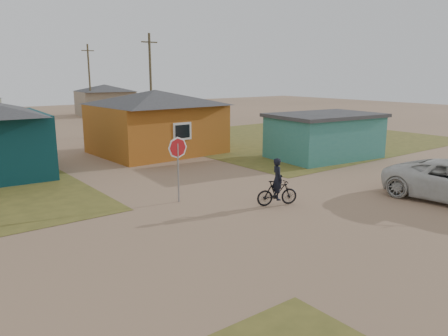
{
  "coord_description": "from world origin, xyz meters",
  "views": [
    {
      "loc": [
        -10.66,
        -10.07,
        4.89
      ],
      "look_at": [
        -0.62,
        3.0,
        1.3
      ],
      "focal_mm": 35.0,
      "sensor_mm": 36.0,
      "label": 1
    }
  ],
  "objects": [
    {
      "name": "ground",
      "position": [
        0.0,
        0.0,
        0.0
      ],
      "size": [
        120.0,
        120.0,
        0.0
      ],
      "primitive_type": "plane",
      "color": "#977457"
    },
    {
      "name": "grass_ne",
      "position": [
        14.0,
        13.0,
        0.01
      ],
      "size": [
        20.0,
        18.0,
        0.0
      ],
      "primitive_type": "cube",
      "color": "olive",
      "rests_on": "ground"
    },
    {
      "name": "house_yellow",
      "position": [
        2.5,
        14.0,
        2.0
      ],
      "size": [
        7.72,
        6.76,
        3.9
      ],
      "color": "#A35819",
      "rests_on": "ground"
    },
    {
      "name": "shed_turquoise",
      "position": [
        9.5,
        6.5,
        1.31
      ],
      "size": [
        6.71,
        4.93,
        2.6
      ],
      "color": "#3A8175",
      "rests_on": "ground"
    },
    {
      "name": "house_beige_east",
      "position": [
        10.0,
        40.0,
        1.86
      ],
      "size": [
        6.95,
        6.05,
        3.6
      ],
      "color": "gray",
      "rests_on": "ground"
    },
    {
      "name": "utility_pole_near",
      "position": [
        6.5,
        22.0,
        4.14
      ],
      "size": [
        1.4,
        0.2,
        8.0
      ],
      "color": "brown",
      "rests_on": "ground"
    },
    {
      "name": "utility_pole_far",
      "position": [
        7.5,
        38.0,
        4.14
      ],
      "size": [
        1.4,
        0.2,
        8.0
      ],
      "color": "brown",
      "rests_on": "ground"
    },
    {
      "name": "stop_sign",
      "position": [
        -2.14,
        3.91,
        1.87
      ],
      "size": [
        0.79,
        0.34,
        2.55
      ],
      "color": "gray",
      "rests_on": "ground"
    },
    {
      "name": "cyclist",
      "position": [
        0.57,
        1.27,
        0.66
      ],
      "size": [
        1.66,
        1.02,
        1.81
      ],
      "color": "black",
      "rests_on": "ground"
    }
  ]
}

